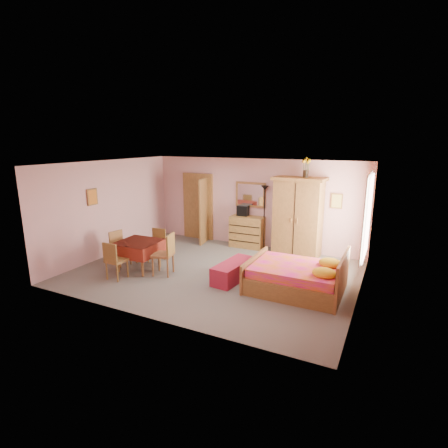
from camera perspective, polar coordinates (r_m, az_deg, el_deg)
The scene contains 23 objects.
floor at distance 8.53m, azimuth -1.51°, elevation -7.89°, with size 6.50×6.50×0.00m, color slate.
ceiling at distance 7.96m, azimuth -1.63°, elevation 9.82°, with size 6.50×6.50×0.00m, color brown.
wall_back at distance 10.37m, azimuth 4.93°, elevation 3.42°, with size 6.50×0.10×2.60m, color #D49A9B.
wall_front at distance 6.13m, azimuth -12.62°, elevation -4.04°, with size 6.50×0.10×2.60m, color #D49A9B.
wall_left at distance 10.06m, azimuth -18.17°, elevation 2.46°, with size 0.10×5.00×2.60m, color #D49A9B.
wall_right at distance 7.26m, azimuth 21.75°, elevation -1.94°, with size 0.10×5.00×2.60m, color #D49A9B.
doorway at distance 11.22m, azimuth -4.22°, elevation 2.77°, with size 1.06×0.12×2.15m, color #9E6B35.
window at distance 8.39m, azimuth 22.31°, elevation 1.06°, with size 0.08×1.40×1.95m, color white.
picture_left at distance 9.56m, azimuth -20.72°, elevation 4.15°, with size 0.04×0.32×0.42m, color orange.
picture_back at distance 9.71m, azimuth 17.92°, elevation 3.60°, with size 0.30×0.04×0.40m, color #D8BF59.
chest_of_drawers at distance 10.39m, azimuth 3.80°, elevation -1.28°, with size 0.98×0.49×0.93m, color #A27537.
wall_mirror at distance 10.35m, azimuth 4.34°, elevation 4.81°, with size 0.93×0.05×0.74m, color white.
stereo at distance 10.36m, azimuth 3.11°, elevation 2.21°, with size 0.33×0.24×0.31m, color black.
floor_lamp at distance 10.19m, azimuth 6.56°, elevation 1.05°, with size 0.24×0.24×1.85m, color black.
wardrobe at distance 9.69m, azimuth 11.95°, elevation 1.11°, with size 1.38×0.71×2.16m, color #9C6934.
sunflower_vase at distance 9.49m, azimuth 13.25°, elevation 8.98°, with size 0.21×0.21×0.52m, color yellow.
bed at distance 7.56m, azimuth 11.69°, elevation -7.37°, with size 1.96×1.54×0.91m, color #E81699.
bench at distance 8.04m, azimuth 1.52°, elevation -7.67°, with size 0.47×1.26×0.42m, color maroon.
dining_table at distance 8.85m, azimuth -13.69°, elevation -5.02°, with size 0.98×0.98×0.72m, color maroon.
chair_south at distance 8.39m, azimuth -17.14°, elevation -5.65°, with size 0.40×0.40×0.89m, color olive.
chair_north at distance 9.31m, azimuth -11.04°, elevation -3.50°, with size 0.39×0.39×0.85m, color #9A6634.
chair_west at distance 9.27m, azimuth -16.49°, elevation -3.85°, with size 0.40×0.40×0.87m, color olive.
chair_east at distance 8.38m, azimuth -9.97°, elevation -4.87°, with size 0.45×0.45×1.00m, color #925A31.
Camera 1 is at (3.73, -7.01, 3.12)m, focal length 28.00 mm.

